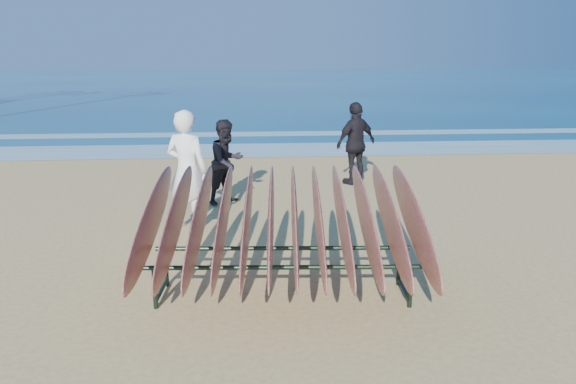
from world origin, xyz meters
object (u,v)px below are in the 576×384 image
object	(u,v)px
person_dark_a	(227,162)
person_dark_b	(356,143)
person_white	(187,170)
surfboard_rack	(283,221)

from	to	relation	value
person_dark_a	person_dark_b	size ratio (longest dim) A/B	0.89
person_white	person_dark_a	xyz separation A→B (m)	(0.61, 1.65, -0.18)
person_white	person_dark_a	distance (m)	1.76
surfboard_rack	person_dark_a	size ratio (longest dim) A/B	2.03
person_dark_a	person_dark_b	distance (m)	3.18
person_dark_a	person_dark_b	bearing A→B (deg)	-16.98
surfboard_rack	person_dark_b	size ratio (longest dim) A/B	1.82
person_white	person_dark_a	size ratio (longest dim) A/B	1.22
person_dark_a	person_white	bearing A→B (deg)	-154.17
surfboard_rack	person_dark_b	xyz separation A→B (m)	(2.06, 5.94, -0.04)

